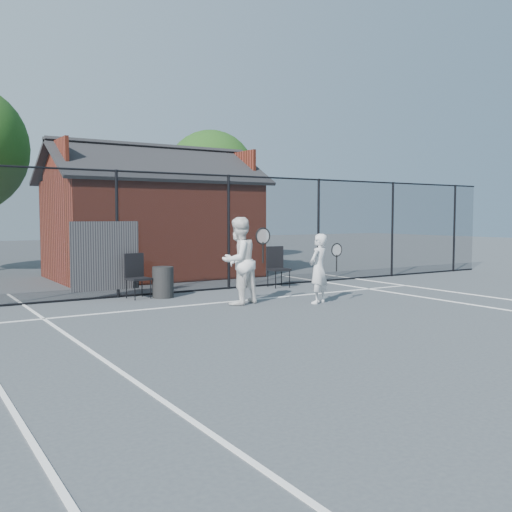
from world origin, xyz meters
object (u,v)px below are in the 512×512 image
player_front (319,269)px  player_back (239,261)px  clubhouse (152,226)px  waste_bin (163,282)px  chair_left (138,277)px  chair_right (279,267)px

player_front → player_back: (-1.55, 0.82, 0.18)m
clubhouse → waste_bin: 5.00m
player_back → chair_left: player_back is taller
player_front → player_back: 1.76m
player_front → chair_left: (-3.09, 2.82, -0.26)m
clubhouse → chair_left: (-2.15, -4.40, -1.09)m
player_back → chair_right: player_back is taller
player_back → chair_left: bearing=127.4°
clubhouse → player_back: bearing=-95.5°
player_front → waste_bin: 3.70m
player_front → player_back: player_back is taller
player_front → chair_left: bearing=137.6°
clubhouse → chair_left: 5.02m
chair_left → waste_bin: bearing=-25.3°
player_front → waste_bin: (-2.55, 2.65, -0.40)m
clubhouse → player_back: size_ratio=3.42×
chair_right → waste_bin: bearing=-172.4°
player_front → clubhouse: bearing=97.4°
clubhouse → player_back: clubhouse is taller
player_front → player_back: size_ratio=0.81×
chair_right → player_back: bearing=-135.8°
waste_bin → player_back: bearing=-61.6°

